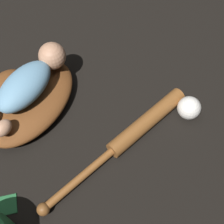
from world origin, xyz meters
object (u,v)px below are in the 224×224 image
at_px(baseball, 189,108).
at_px(baseball_bat, 134,132).
at_px(baseball_glove, 26,99).
at_px(baby_figure, 29,81).

bearing_deg(baseball, baseball_bat, 124.51).
height_order(baseball_bat, baseball, baseball).
xyz_separation_m(baseball_glove, baseball_bat, (-0.06, -0.37, -0.01)).
height_order(baseball_glove, baby_figure, baby_figure).
xyz_separation_m(baseball_glove, baseball, (0.05, -0.53, 0.00)).
bearing_deg(baby_figure, baseball_bat, -102.10).
bearing_deg(baseball_glove, baseball, -84.12).
xyz_separation_m(baby_figure, baseball, (0.04, -0.51, -0.08)).
xyz_separation_m(baby_figure, baseball_bat, (-0.07, -0.34, -0.09)).
distance_m(baseball_glove, baseball_bat, 0.37).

